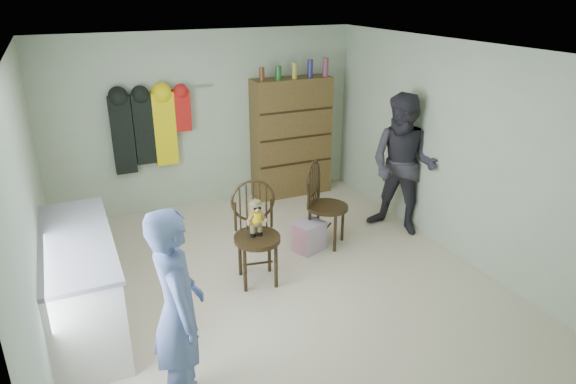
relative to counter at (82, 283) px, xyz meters
name	(u,v)px	position (x,y,z in m)	size (l,w,h in m)	color
ground_plane	(275,281)	(1.95, 0.00, -0.47)	(5.00, 5.00, 0.00)	beige
room_walls	(254,131)	(1.95, 0.53, 1.11)	(5.00, 5.00, 5.00)	#B4C4A4
counter	(82,283)	(0.00, 0.00, 0.00)	(0.64, 1.86, 0.94)	silver
chair_front	(256,227)	(1.79, 0.13, 0.17)	(0.58, 0.58, 1.13)	black
chair_far	(322,201)	(2.85, 0.60, 0.11)	(0.68, 0.68, 1.08)	black
striped_bag	(309,236)	(2.62, 0.49, -0.29)	(0.35, 0.27, 0.37)	#E57284
person_left	(178,312)	(0.63, -1.33, 0.36)	(0.60, 0.40, 1.66)	#55679C
person_right	(403,165)	(3.95, 0.51, 0.45)	(0.89, 0.69, 1.83)	#2D2B33
dresser	(291,137)	(3.20, 2.30, 0.44)	(1.20, 0.39, 2.07)	brown
coat_rack	(149,129)	(1.12, 2.38, 0.78)	(1.42, 0.12, 1.09)	#99999E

